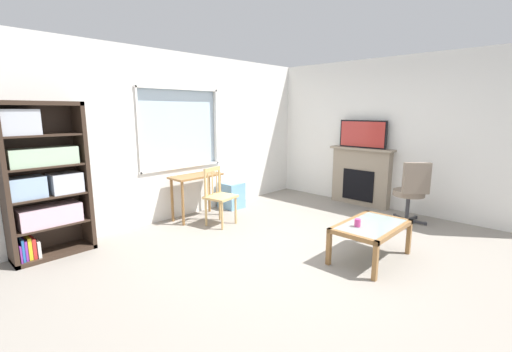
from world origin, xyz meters
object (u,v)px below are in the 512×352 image
desk_under_window (196,184)px  wooden_chair (219,196)px  fireplace (361,176)px  tv (363,134)px  office_chair (412,190)px  sippy_cup (357,223)px  bookshelf (43,180)px  coffee_table (371,229)px  plastic_drawer_unit (231,195)px

desk_under_window → wooden_chair: 0.53m
fireplace → tv: size_ratio=1.34×
tv → office_chair: 1.45m
office_chair → sippy_cup: 1.88m
desk_under_window → sippy_cup: 2.75m
wooden_chair → desk_under_window: bearing=94.7°
desk_under_window → fireplace: (2.66, -1.57, -0.04)m
bookshelf → office_chair: size_ratio=1.88×
wooden_chair → sippy_cup: 2.23m
sippy_cup → office_chair: bearing=1.7°
office_chair → coffee_table: 1.70m
fireplace → tv: tv is taller
fireplace → bookshelf: bearing=160.8°
plastic_drawer_unit → coffee_table: (-0.36, -2.87, 0.14)m
tv → wooden_chair: bearing=158.0°
bookshelf → fireplace: size_ratio=1.55×
bookshelf → wooden_chair: bookshelf is taller
desk_under_window → office_chair: (2.14, -2.68, -0.03)m
plastic_drawer_unit → fireplace: fireplace is taller
bookshelf → wooden_chair: (2.20, -0.62, -0.49)m
bookshelf → plastic_drawer_unit: bearing=-1.1°
wooden_chair → sippy_cup: bearing=-84.4°
desk_under_window → coffee_table: desk_under_window is taller
bookshelf → fireplace: bearing=-19.2°
bookshelf → sippy_cup: size_ratio=20.85×
office_chair → sippy_cup: bearing=-178.3°
tv → coffee_table: size_ratio=0.90×
coffee_table → desk_under_window: bearing=99.2°
wooden_chair → plastic_drawer_unit: bearing=36.1°
fireplace → office_chair: size_ratio=1.21×
bookshelf → wooden_chair: 2.34m
plastic_drawer_unit → tv: (1.82, -1.62, 1.11)m
tv → sippy_cup: tv is taller
tv → office_chair: (-0.50, -1.11, -0.79)m
bookshelf → wooden_chair: bearing=-15.8°
bookshelf → tv: size_ratio=2.08×
coffee_table → wooden_chair: bearing=100.2°
fireplace → coffee_table: fireplace is taller
desk_under_window → sippy_cup: (0.26, -2.74, -0.10)m
fireplace → coffee_table: 2.54m
tv → coffee_table: tv is taller
bookshelf → desk_under_window: bookshelf is taller
tv → fireplace: bearing=0.0°
sippy_cup → plastic_drawer_unit: bearing=78.7°
wooden_chair → tv: tv is taller
fireplace → office_chair: (-0.52, -1.11, 0.01)m
wooden_chair → tv: (2.60, -1.05, 0.88)m
plastic_drawer_unit → office_chair: 3.05m
coffee_table → bookshelf: bearing=131.8°
plastic_drawer_unit → wooden_chair: bearing=-143.9°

